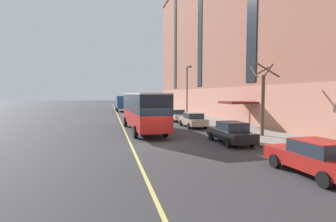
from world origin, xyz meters
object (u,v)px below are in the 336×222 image
parked_car_green_5 (163,111)px  parked_car_red_6 (315,158)px  city_bus (143,109)px  parked_car_black_7 (156,109)px  street_lamp (188,87)px  parked_car_white_0 (176,115)px  street_tree_mid_block (263,98)px  box_truck (122,103)px  parked_car_champagne_4 (193,120)px  parked_car_black_3 (231,132)px

parked_car_green_5 → parked_car_red_6: (0.19, -31.41, 0.00)m
city_bus → parked_car_red_6: 16.08m
city_bus → parked_car_red_6: (5.51, -15.05, -1.31)m
parked_car_black_7 → street_lamp: size_ratio=0.61×
parked_car_white_0 → street_tree_mid_block: (3.51, -14.06, 2.45)m
parked_car_red_6 → street_lamp: size_ratio=0.66×
parked_car_green_5 → parked_car_red_6: bearing=-89.7°
parked_car_green_5 → street_lamp: size_ratio=0.60×
box_truck → parked_car_champagne_4: bearing=-77.2°
parked_car_green_5 → parked_car_black_3: bearing=-90.0°
parked_car_black_3 → parked_car_black_7: bearing=89.8°
parked_car_green_5 → box_truck: bearing=115.6°
parked_car_red_6 → city_bus: bearing=110.1°
city_bus → parked_car_black_7: size_ratio=2.81×
box_truck → city_bus: bearing=-89.0°
parked_car_black_7 → city_bus: bearing=-103.0°
city_bus → parked_car_green_5: city_bus is taller
street_lamp → parked_car_champagne_4: bearing=-102.8°
parked_car_black_3 → street_tree_mid_block: bearing=26.7°
parked_car_champagne_4 → parked_car_red_6: bearing=-90.2°
parked_car_champagne_4 → box_truck: size_ratio=0.74×
street_lamp → box_truck: bearing=112.0°
parked_car_red_6 → parked_car_black_7: (-0.07, 38.65, -0.00)m
city_bus → parked_car_red_6: city_bus is taller
parked_car_black_7 → box_truck: bearing=140.5°
box_truck → street_tree_mid_block: street_tree_mid_block is taller
parked_car_champagne_4 → box_truck: (-6.06, 26.59, 0.98)m
city_bus → parked_car_green_5: bearing=72.0°
city_bus → parked_car_champagne_4: size_ratio=2.53×
parked_car_white_0 → parked_car_green_5: (-0.15, 7.90, -0.00)m
parked_car_white_0 → box_truck: bearing=106.6°
parked_car_green_5 → parked_car_black_7: same height
parked_car_red_6 → box_truck: (-6.01, 43.54, 0.98)m
parked_car_green_5 → parked_car_black_7: bearing=89.1°
parked_car_black_3 → street_tree_mid_block: street_tree_mid_block is taller
parked_car_black_7 → parked_car_champagne_4: bearing=-89.7°
parked_car_black_3 → box_truck: 36.41m
parked_car_black_3 → parked_car_black_7: (0.12, 31.04, -0.00)m
city_bus → parked_car_champagne_4: city_bus is taller
parked_car_champagne_4 → parked_car_black_3: bearing=-91.5°
parked_car_green_5 → street_tree_mid_block: (3.65, -21.96, 2.45)m
parked_car_black_7 → street_tree_mid_block: street_tree_mid_block is taller
parked_car_white_0 → street_tree_mid_block: size_ratio=0.80×
parked_car_champagne_4 → parked_car_black_7: (-0.12, 21.70, -0.00)m
parked_car_green_5 → box_truck: (-5.82, 12.13, 0.98)m
parked_car_champagne_4 → box_truck: box_truck is taller
parked_car_black_3 → box_truck: bearing=99.2°
parked_car_black_7 → parked_car_white_0: bearing=-89.9°
parked_car_champagne_4 → street_lamp: street_lamp is taller
parked_car_white_0 → box_truck: 20.93m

